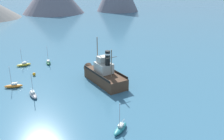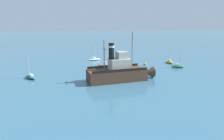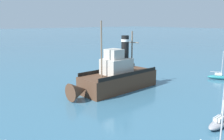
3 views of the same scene
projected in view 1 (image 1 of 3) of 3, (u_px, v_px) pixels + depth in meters
ground_plane at (106, 82)px, 53.85m from camera, size 600.00×600.00×0.00m
old_tugboat at (104, 74)px, 53.34m from camera, size 5.18×14.59×9.90m
sailboat_grey at (33, 94)px, 47.09m from camera, size 1.31×3.85×4.90m
sailboat_teal at (120, 128)px, 36.24m from camera, size 3.76×3.04×4.90m
sailboat_green at (48, 62)px, 65.77m from camera, size 1.83×3.94×4.90m
sailboat_orange at (14, 86)px, 50.98m from camera, size 3.95×2.21×4.90m
sailboat_yellow at (24, 65)px, 63.93m from camera, size 3.83×1.22×4.90m
mooring_buoy at (34, 74)px, 57.44m from camera, size 0.76×0.76×0.76m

